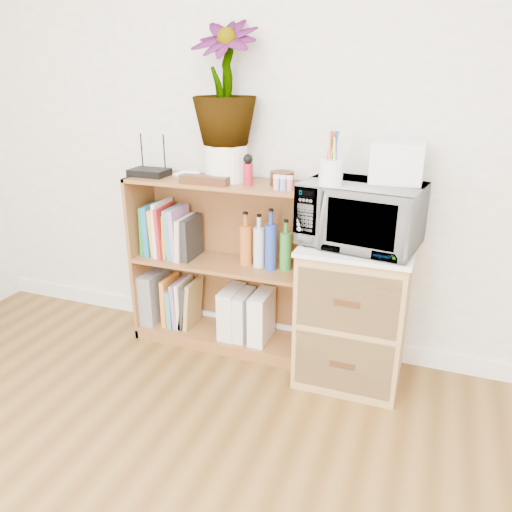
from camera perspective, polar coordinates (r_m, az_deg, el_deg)
The scene contains 21 objects.
skirting_board at distance 2.94m, azimuth 3.64°, elevation -8.75°, with size 4.00×0.02×0.10m, color white.
bookshelf at distance 2.75m, azimuth -4.00°, elevation -1.11°, with size 1.00×0.30×0.95m, color brown.
wicker_unit at distance 2.54m, azimuth 11.05°, elevation -6.51°, with size 0.50×0.45×0.70m, color #9E7542.
microwave at distance 2.35m, azimuth 11.87°, elevation 4.67°, with size 0.53×0.36×0.29m, color silver.
pen_cup at distance 2.22m, azimuth 8.55°, elevation 9.41°, with size 0.10×0.10×0.11m, color white.
small_appliance at distance 2.35m, azimuth 15.91°, elevation 10.27°, with size 0.23×0.19×0.18m, color silver.
router at distance 2.78m, azimuth -12.09°, elevation 9.33°, with size 0.20×0.14×0.04m, color black.
white_bowl at distance 2.66m, azimuth -7.92°, elevation 9.02°, with size 0.13×0.13×0.03m, color white.
plant_pot at distance 2.60m, azimuth -3.41°, elevation 10.61°, with size 0.22×0.22×0.18m, color white.
potted_plant at distance 2.56m, azimuth -3.60°, elevation 19.05°, with size 0.32×0.32×0.58m, color #316729.
trinket_box at distance 2.54m, azimuth -5.93°, elevation 8.64°, with size 0.26×0.06×0.04m, color #371F0F.
kokeshi_doll at distance 2.50m, azimuth -0.91°, elevation 9.32°, with size 0.05×0.05×0.11m, color maroon.
wooden_bowl at distance 2.50m, azimuth 3.00°, elevation 8.85°, with size 0.12×0.12×0.07m, color #32190D.
paint_jars at distance 2.39m, azimuth 3.11°, elevation 8.22°, with size 0.12×0.04×0.06m, color #E17D85.
file_box at distance 3.05m, azimuth -11.45°, elevation -4.43°, with size 0.09×0.24×0.30m, color slate.
magazine_holder_left at distance 2.83m, azimuth -2.81°, elevation -6.33°, with size 0.09×0.22×0.28m, color silver.
magazine_holder_mid at distance 2.81m, azimuth -1.55°, elevation -6.68°, with size 0.08×0.21×0.27m, color silver.
magazine_holder_right at distance 2.77m, azimuth 0.64°, elevation -6.93°, with size 0.09×0.22×0.28m, color white.
cookbooks at distance 2.84m, azimuth -9.85°, elevation 2.74°, with size 0.31×0.20×0.31m.
liquor_bottles at distance 2.61m, azimuth 0.88°, elevation 1.58°, with size 0.29×0.07×0.32m.
lower_books at distance 2.97m, azimuth -8.49°, elevation -5.29°, with size 0.19×0.19×0.29m.
Camera 1 is at (0.72, -0.22, 1.50)m, focal length 35.00 mm.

